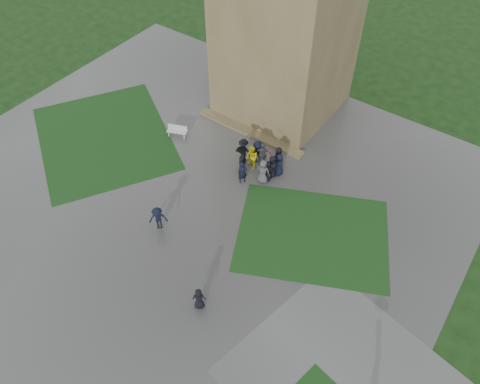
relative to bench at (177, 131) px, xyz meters
The scene contains 9 objects.
ground 8.45m from the bench, 60.04° to the right, with size 120.00×120.00×0.00m, color black.
plaza 6.80m from the bench, 51.57° to the right, with size 34.00×34.00×0.02m, color #3A3A38.
lawn_inset_left 5.43m from the bench, 142.29° to the right, with size 11.00×9.00×0.01m, color black.
lawn_inset_right 12.93m from the bench, 10.31° to the right, with size 9.00×7.00×0.01m, color black.
tower_plinth 5.36m from the bench, 37.94° to the left, with size 9.00×0.80×0.22m, color brown.
bench is the anchor object (origin of this frame).
visitor_cluster 7.03m from the bench, ahead, with size 3.74×3.46×2.68m.
pedestrian_mid 8.67m from the bench, 56.86° to the right, with size 1.12×0.58×1.73m, color black.
pedestrian_near 14.25m from the bench, 44.78° to the right, with size 0.74×0.50×1.51m, color black.
Camera 1 is at (14.90, -11.70, 22.70)m, focal length 35.00 mm.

